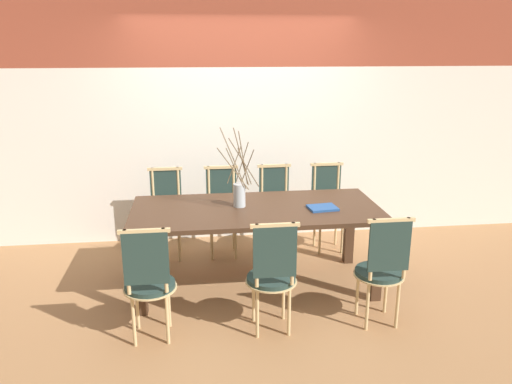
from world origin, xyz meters
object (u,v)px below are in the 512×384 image
dining_table (256,218)px  book_stack (323,208)px  vase_centerpiece (239,192)px  chair_near_center (382,267)px  chair_far_center (275,207)px

dining_table → book_stack: book_stack is taller
book_stack → vase_centerpiece: bearing=167.7°
dining_table → chair_near_center: (0.90, -0.81, -0.16)m
chair_far_center → vase_centerpiece: bearing=58.6°
dining_table → chair_near_center: 1.22m
chair_near_center → book_stack: bearing=113.6°
chair_far_center → vase_centerpiece: vase_centerpiece is taller
book_stack → chair_far_center: bearing=107.0°
chair_near_center → chair_far_center: (-0.59, 1.61, 0.00)m
dining_table → vase_centerpiece: vase_centerpiece is taller
chair_far_center → vase_centerpiece: 0.96m
chair_far_center → book_stack: bearing=107.0°
chair_near_center → vase_centerpiece: size_ratio=1.29×
chair_near_center → book_stack: 0.82m
chair_far_center → dining_table: bearing=68.8°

